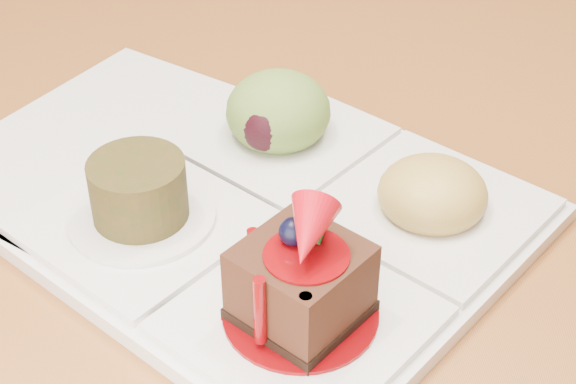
% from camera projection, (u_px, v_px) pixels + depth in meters
% --- Properties ---
extents(dining_table, '(1.00, 1.80, 0.75)m').
position_uv_depth(dining_table, '(296.00, 67.00, 0.91)').
color(dining_table, '#9A5D28').
rests_on(dining_table, ground).
extents(sampler_plate, '(0.35, 0.35, 0.11)m').
position_uv_depth(sampler_plate, '(290.00, 204.00, 0.59)').
color(sampler_plate, silver).
rests_on(sampler_plate, dining_table).
extents(second_plate, '(0.29, 0.29, 0.01)m').
position_uv_depth(second_plate, '(139.00, 163.00, 0.65)').
color(second_plate, silver).
rests_on(second_plate, dining_table).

